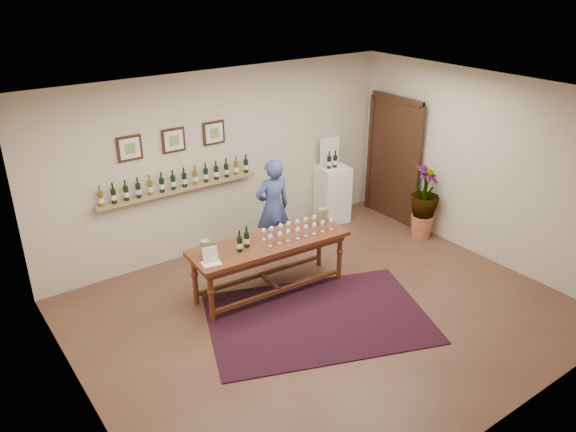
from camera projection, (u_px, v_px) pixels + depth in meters
ground at (324, 313)px, 7.33m from camera, size 6.00×6.00×0.00m
room_shell at (353, 163)px, 9.37m from camera, size 6.00×6.00×6.00m
rug at (318, 318)px, 7.22m from camera, size 3.25×2.72×0.01m
tasting_table at (270, 249)px, 7.55m from camera, size 2.24×0.84×0.78m
table_glasses at (293, 230)px, 7.62m from camera, size 1.29×0.38×0.18m
table_bottles at (243, 238)px, 7.23m from camera, size 0.33×0.23×0.33m
pitcher_left at (206, 249)px, 7.06m from camera, size 0.15×0.15×0.23m
pitcher_right at (322, 216)px, 7.96m from camera, size 0.16×0.16×0.24m
menu_card at (210, 255)px, 6.92m from camera, size 0.27×0.22×0.21m
display_pedestal at (332, 194)px, 9.80m from camera, size 0.57×0.57×1.00m
pedestal_bottles at (332, 159)px, 9.48m from camera, size 0.33×0.13×0.32m
info_sign at (330, 150)px, 9.59m from camera, size 0.37×0.08×0.51m
potted_plant at (424, 202)px, 9.12m from camera, size 0.77×0.77×1.07m
person at (273, 208)px, 8.54m from camera, size 0.61×0.44×1.55m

